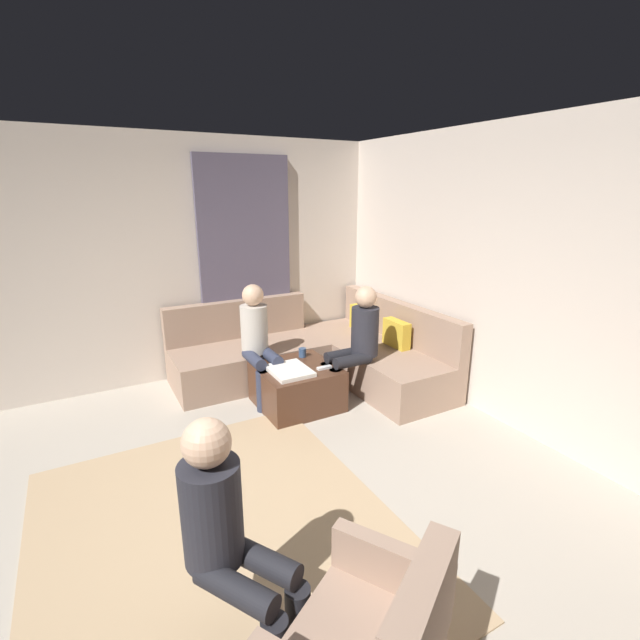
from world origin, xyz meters
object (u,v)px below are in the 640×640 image
at_px(sectional_couch, 320,355).
at_px(game_remote, 324,368).
at_px(coffee_mug, 302,353).
at_px(person_on_armchair, 229,532).
at_px(ottoman, 297,386).
at_px(person_on_couch_side, 258,338).
at_px(person_on_couch_back, 357,340).

distance_m(sectional_couch, game_remote, 0.78).
bearing_deg(coffee_mug, person_on_armchair, -33.49).
bearing_deg(ottoman, person_on_armchair, -32.84).
bearing_deg(sectional_couch, person_on_couch_side, -79.63).
xyz_separation_m(person_on_couch_back, person_on_armchair, (1.93, -1.96, -0.01)).
bearing_deg(coffee_mug, ottoman, -39.29).
distance_m(ottoman, person_on_couch_back, 0.77).
bearing_deg(person_on_armchair, sectional_couch, -157.44).
relative_size(ottoman, game_remote, 5.07).
bearing_deg(person_on_couch_side, person_on_couch_back, 148.61).
distance_m(sectional_couch, coffee_mug, 0.50).
distance_m(game_remote, person_on_couch_back, 0.45).
relative_size(person_on_couch_back, person_on_armchair, 1.02).
xyz_separation_m(coffee_mug, person_on_couch_back, (0.39, 0.42, 0.19)).
relative_size(ottoman, person_on_armchair, 0.64).
xyz_separation_m(person_on_couch_back, person_on_couch_side, (-0.53, -0.86, 0.00)).
distance_m(sectional_couch, person_on_couch_side, 0.90).
relative_size(game_remote, person_on_couch_back, 0.12).
height_order(sectional_couch, person_on_armchair, person_on_armchair).
bearing_deg(ottoman, person_on_couch_back, 74.67).
xyz_separation_m(person_on_couch_side, person_on_armchair, (2.46, -1.10, -0.01)).
height_order(ottoman, person_on_couch_side, person_on_couch_side).
bearing_deg(game_remote, ottoman, -129.29).
height_order(coffee_mug, person_on_couch_side, person_on_couch_side).
height_order(ottoman, person_on_couch_back, person_on_couch_back).
bearing_deg(person_on_couch_side, coffee_mug, 162.24).
height_order(game_remote, person_on_couch_back, person_on_couch_back).
relative_size(game_remote, person_on_armchair, 0.13).
height_order(person_on_couch_side, person_on_armchair, person_on_couch_side).
xyz_separation_m(game_remote, person_on_couch_side, (-0.54, -0.48, 0.23)).
xyz_separation_m(coffee_mug, game_remote, (0.40, 0.04, -0.04)).
distance_m(person_on_couch_side, person_on_armchair, 2.69).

